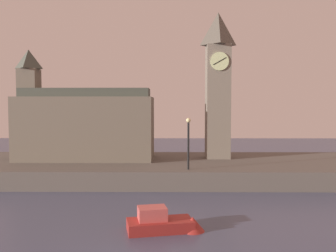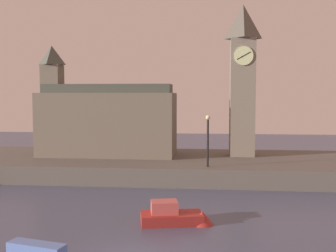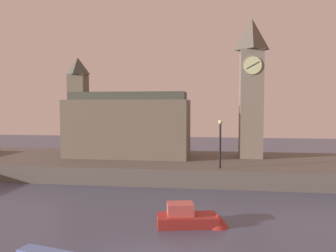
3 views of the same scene
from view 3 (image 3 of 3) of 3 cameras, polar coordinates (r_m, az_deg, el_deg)
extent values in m
cube|color=#5B544C|center=(33.92, 3.26, -6.69)|extent=(70.00, 12.00, 1.50)
cube|color=slate|center=(35.18, 13.56, 3.51)|extent=(2.21, 2.21, 10.63)
cylinder|color=beige|center=(34.24, 13.84, 9.71)|extent=(1.68, 0.12, 1.68)
cube|color=black|center=(34.18, 13.85, 9.73)|extent=(1.20, 0.04, 0.70)
pyramid|color=#554E43|center=(35.87, 13.72, 14.51)|extent=(2.43, 2.43, 3.06)
cube|color=#6B6051|center=(35.35, -6.58, -0.38)|extent=(12.31, 5.07, 5.75)
cube|color=#6B6051|center=(36.97, -14.57, 1.73)|extent=(1.72, 1.72, 8.37)
pyramid|color=#474C42|center=(37.18, -14.69, 9.56)|extent=(1.89, 1.89, 1.77)
cube|color=#42473D|center=(35.29, -6.62, 4.94)|extent=(11.69, 3.04, 0.80)
cylinder|color=black|center=(28.75, 8.62, -3.35)|extent=(0.16, 0.16, 3.65)
sphere|color=#F2E099|center=(28.59, 8.66, 0.65)|extent=(0.36, 0.36, 0.36)
cube|color=maroon|center=(19.94, 3.23, -15.30)|extent=(3.60, 2.22, 0.58)
cube|color=#CC5651|center=(19.78, 2.04, -13.56)|extent=(1.63, 1.37, 0.66)
cone|color=maroon|center=(19.87, 8.23, -15.31)|extent=(1.68, 1.68, 0.84)
camera|label=1|loc=(1.05, -59.60, -12.26)|focal=39.01mm
camera|label=2|loc=(3.34, 178.90, 2.15)|focal=44.20mm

